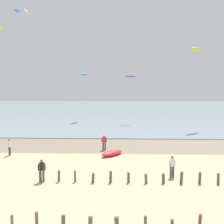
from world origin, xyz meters
TOP-DOWN VIEW (x-y plane):
  - wet_sand_strip at (0.00, 22.16)m, footprint 120.00×7.78m
  - sea at (0.00, 61.05)m, footprint 160.00×70.00m
  - groyne_mid at (7.61, 9.57)m, footprint 20.94×0.34m
  - person_mid_beach at (7.62, 11.00)m, footprint 0.53×0.35m
  - person_left_flank at (-2.23, 9.58)m, footprint 0.56×0.30m
  - person_right_flank at (1.76, 19.96)m, footprint 0.57×0.24m
  - person_trailing_behind at (-7.61, 17.27)m, footprint 0.26×0.57m
  - grounded_kite at (2.70, 17.56)m, footprint 2.57×2.72m
  - kite_aloft_0 at (5.18, 40.85)m, footprint 2.22×1.33m
  - kite_aloft_1 at (15.03, 35.29)m, footprint 2.75×2.72m
  - kite_aloft_2 at (-3.56, 43.74)m, footprint 1.38×3.16m
  - kite_aloft_3 at (-15.44, 42.95)m, footprint 1.46×2.88m
  - kite_aloft_4 at (-11.89, 37.05)m, footprint 0.99×2.07m

SIDE VIEW (x-z plane):
  - wet_sand_strip at x=0.00m, z-range 0.00..0.01m
  - sea at x=0.00m, z-range 0.00..0.10m
  - grounded_kite at x=2.70m, z-range 0.00..0.55m
  - groyne_mid at x=7.61m, z-range -0.06..0.85m
  - person_mid_beach at x=7.62m, z-range 0.06..1.77m
  - person_left_flank at x=-2.23m, z-range 0.06..1.77m
  - person_right_flank at x=1.76m, z-range 0.06..1.77m
  - person_trailing_behind at x=-7.61m, z-range 0.06..1.77m
  - kite_aloft_0 at x=5.18m, z-range 8.09..8.43m
  - kite_aloft_2 at x=-3.56m, z-range 8.36..9.02m
  - kite_aloft_1 at x=15.03m, z-range 12.05..12.68m
  - kite_aloft_4 at x=-11.89m, z-range 18.48..18.99m
  - kite_aloft_3 at x=-15.44m, z-range 19.80..20.30m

